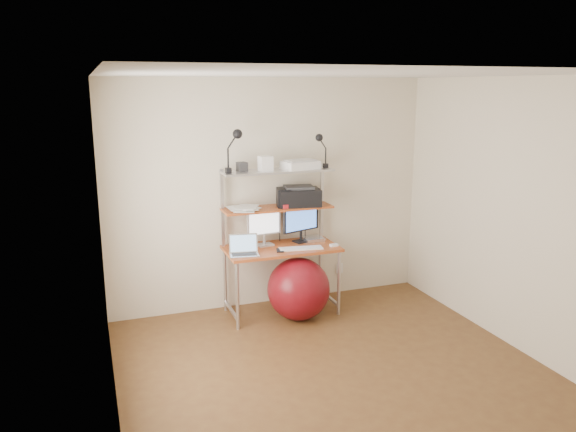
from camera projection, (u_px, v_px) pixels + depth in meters
name	position (u px, v px, depth m)	size (l,w,h in m)	color
room	(340.00, 234.00, 4.52)	(3.60, 3.60, 3.60)	brown
computer_desk	(279.00, 226.00, 5.97)	(1.20, 0.60, 1.57)	#BA5B24
wall_outlet	(340.00, 268.00, 6.66)	(0.08, 0.01, 0.12)	white
monitor_silver	(264.00, 224.00, 5.99)	(0.39, 0.16, 0.43)	silver
monitor_black	(301.00, 221.00, 6.13)	(0.46, 0.19, 0.47)	black
laptop	(244.00, 250.00, 5.69)	(0.33, 0.28, 0.26)	silver
keyboard	(301.00, 248.00, 5.89)	(0.46, 0.13, 0.01)	white
mouse	(334.00, 245.00, 5.99)	(0.08, 0.05, 0.02)	white
mac_mini	(313.00, 239.00, 6.21)	(0.21, 0.21, 0.04)	silver
phone	(280.00, 250.00, 5.82)	(0.07, 0.14, 0.01)	black
printer	(299.00, 196.00, 6.04)	(0.50, 0.38, 0.21)	black
nas_cube	(283.00, 198.00, 5.96)	(0.13, 0.13, 0.19)	black
red_box	(288.00, 206.00, 5.95)	(0.16, 0.11, 0.04)	red
scanner	(300.00, 165.00, 5.94)	(0.41, 0.31, 0.10)	white
box_white	(265.00, 164.00, 5.79)	(0.13, 0.11, 0.15)	white
box_grey	(242.00, 167.00, 5.78)	(0.09, 0.09, 0.09)	#303033
clip_lamp_left	(236.00, 141.00, 5.61)	(0.18, 0.10, 0.44)	black
clip_lamp_right	(321.00, 143.00, 5.95)	(0.15, 0.08, 0.37)	black
exercise_ball	(299.00, 289.00, 5.89)	(0.66, 0.66, 0.66)	maroon
paper_stack	(244.00, 208.00, 5.85)	(0.35, 0.40, 0.03)	white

